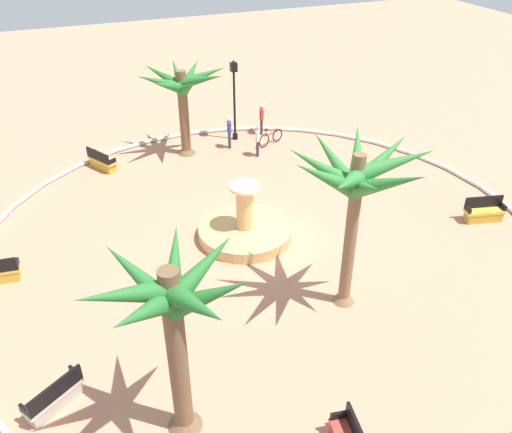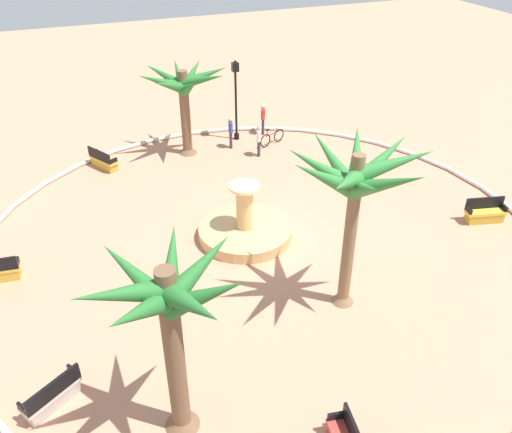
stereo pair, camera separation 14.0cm
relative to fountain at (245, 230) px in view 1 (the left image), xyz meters
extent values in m
plane|color=tan|center=(-0.50, 0.37, -0.32)|extent=(80.00, 80.00, 0.00)
torus|color=silver|center=(-0.50, 0.37, -0.22)|extent=(21.55, 21.55, 0.20)
cylinder|color=tan|center=(0.00, 0.00, -0.10)|extent=(3.59, 3.59, 0.45)
cylinder|color=teal|center=(0.00, 0.00, -0.13)|extent=(3.16, 3.16, 0.34)
cylinder|color=tan|center=(0.00, 0.00, 0.98)|extent=(0.65, 0.65, 1.71)
cylinder|color=#E0B370|center=(0.00, 0.00, 1.90)|extent=(1.15, 1.15, 0.12)
cylinder|color=brown|center=(4.39, 7.31, 2.16)|extent=(0.47, 0.47, 4.95)
cone|color=brown|center=(4.39, 7.31, -0.07)|extent=(0.89, 0.89, 0.50)
cone|color=#28702D|center=(5.33, 7.42, 4.38)|extent=(2.10, 0.79, 1.05)
cone|color=#28702D|center=(5.04, 7.93, 4.25)|extent=(1.86, 1.80, 1.29)
cone|color=#28702D|center=(4.10, 8.21, 4.35)|extent=(1.16, 2.12, 1.10)
cone|color=#28702D|center=(3.69, 7.78, 4.13)|extent=(1.95, 1.57, 1.49)
cone|color=#28702D|center=(3.57, 6.95, 4.22)|extent=(2.08, 1.33, 1.34)
cone|color=#28702D|center=(4.09, 6.52, 4.13)|extent=(1.21, 2.05, 1.49)
cone|color=#28702D|center=(4.91, 6.62, 4.16)|extent=(1.66, 1.93, 1.44)
cylinder|color=brown|center=(0.10, -8.12, 1.79)|extent=(0.48, 0.48, 4.23)
cone|color=brown|center=(0.10, -8.12, -0.07)|extent=(0.92, 0.92, 0.50)
cone|color=#28702D|center=(1.14, -8.12, 3.50)|extent=(2.28, 0.56, 1.33)
cone|color=#28702D|center=(0.89, -7.46, 3.48)|extent=(2.11, 1.88, 1.37)
cone|color=#28702D|center=(0.04, -7.12, 3.40)|extent=(0.68, 2.27, 1.50)
cone|color=#28702D|center=(-0.69, -7.39, 3.61)|extent=(2.07, 1.97, 1.14)
cone|color=#28702D|center=(-0.97, -8.00, 3.61)|extent=(2.35, 0.81, 1.12)
cone|color=#28702D|center=(-0.57, -8.89, 3.46)|extent=(1.90, 2.09, 1.40)
cone|color=#28702D|center=(0.04, -9.12, 3.42)|extent=(0.70, 2.28, 1.48)
cone|color=#28702D|center=(0.79, -8.91, 3.54)|extent=(1.93, 2.09, 1.27)
cylinder|color=brown|center=(-1.68, 4.67, 2.33)|extent=(0.38, 0.38, 5.30)
cone|color=brown|center=(-1.68, 4.67, -0.07)|extent=(0.73, 0.73, 0.50)
cone|color=#337F38|center=(-0.72, 4.60, 4.41)|extent=(2.25, 0.71, 1.63)
cone|color=#337F38|center=(-0.91, 5.40, 4.62)|extent=(2.05, 2.00, 1.25)
cone|color=#337F38|center=(-1.37, 5.60, 4.43)|extent=(1.23, 2.30, 1.59)
cone|color=#337F38|center=(-2.13, 5.54, 4.44)|extent=(1.51, 2.25, 1.58)
cone|color=#337F38|center=(-2.73, 4.94, 4.67)|extent=(2.38, 1.12, 1.16)
cone|color=#337F38|center=(-2.66, 4.36, 4.52)|extent=(2.34, 1.23, 1.43)
cone|color=#337F38|center=(-2.18, 3.78, 4.51)|extent=(1.60, 2.26, 1.45)
cone|color=#337F38|center=(-1.45, 3.73, 4.40)|extent=(1.08, 2.28, 1.64)
cone|color=#337F38|center=(-0.84, 4.13, 4.46)|extent=(2.20, 1.69, 1.54)
cube|color=beige|center=(7.39, 5.50, 0.13)|extent=(1.61, 1.29, 0.12)
cube|color=black|center=(7.27, 5.67, 0.43)|extent=(1.39, 0.94, 0.50)
cube|color=#B6ADA0|center=(7.39, 5.50, -0.13)|extent=(1.49, 1.19, 0.39)
cube|color=black|center=(8.02, 5.90, 0.27)|extent=(0.31, 0.42, 0.24)
cube|color=black|center=(6.76, 5.09, 0.27)|extent=(0.31, 0.42, 0.24)
cube|color=gold|center=(4.28, -7.95, 0.13)|extent=(1.23, 1.64, 0.12)
cube|color=black|center=(4.46, -7.84, 0.43)|extent=(0.87, 1.43, 0.50)
cube|color=gold|center=(4.28, -7.95, -0.13)|extent=(1.13, 1.51, 0.39)
cube|color=black|center=(4.65, -8.60, 0.27)|extent=(0.43, 0.29, 0.24)
cube|color=black|center=(3.90, -7.30, 0.27)|extent=(0.43, 0.29, 0.24)
cube|color=black|center=(0.89, 8.88, 0.27)|extent=(0.46, 0.15, 0.24)
cube|color=black|center=(8.13, -0.56, 0.27)|extent=(0.13, 0.46, 0.24)
cube|color=gold|center=(-9.39, 2.48, 0.13)|extent=(1.67, 0.86, 0.12)
cube|color=black|center=(-9.44, 2.28, 0.43)|extent=(1.58, 0.45, 0.50)
cube|color=gold|center=(-9.39, 2.48, -0.13)|extent=(1.54, 0.79, 0.39)
cube|color=black|center=(-10.12, 2.65, 0.27)|extent=(0.18, 0.46, 0.24)
cube|color=black|center=(-8.66, 2.31, 0.27)|extent=(0.18, 0.46, 0.24)
cylinder|color=black|center=(-2.79, -8.86, 1.51)|extent=(0.12, 0.12, 3.66)
cylinder|color=black|center=(-2.79, -8.86, -0.17)|extent=(0.28, 0.28, 0.30)
cube|color=black|center=(-2.79, -8.86, 3.56)|extent=(0.32, 0.32, 0.44)
sphere|color=#F2EDCC|center=(-2.79, -8.86, 3.56)|extent=(0.22, 0.22, 0.22)
cone|color=black|center=(-2.79, -8.86, 3.84)|extent=(0.20, 0.20, 0.18)
torus|color=black|center=(-4.75, -7.73, 0.04)|extent=(0.69, 0.33, 0.72)
torus|color=black|center=(-3.83, -7.34, 0.04)|extent=(0.69, 0.33, 0.72)
cylinder|color=#B21919|center=(-4.29, -7.53, 0.27)|extent=(0.89, 0.42, 0.05)
cylinder|color=#B21919|center=(-3.97, -7.40, 0.42)|extent=(0.04, 0.04, 0.30)
cube|color=black|center=(-3.97, -7.40, 0.59)|extent=(0.22, 0.17, 0.06)
cylinder|color=#B21919|center=(-4.70, -7.71, 0.41)|extent=(0.20, 0.42, 0.03)
cylinder|color=#33333D|center=(-4.39, -9.06, 0.12)|extent=(0.14, 0.14, 0.88)
cylinder|color=#33333D|center=(-4.31, -8.90, 0.12)|extent=(0.14, 0.14, 0.88)
cube|color=red|center=(-4.35, -8.98, 0.84)|extent=(0.33, 0.39, 0.56)
sphere|color=beige|center=(-4.35, -8.98, 1.24)|extent=(0.22, 0.22, 0.22)
cylinder|color=red|center=(-4.45, -9.18, 0.84)|extent=(0.09, 0.09, 0.53)
cylinder|color=red|center=(-4.26, -8.79, 0.84)|extent=(0.09, 0.09, 0.53)
cylinder|color=#33333D|center=(-2.18, -8.04, 0.11)|extent=(0.14, 0.14, 0.86)
cylinder|color=#33333D|center=(-2.13, -7.87, 0.11)|extent=(0.14, 0.14, 0.86)
cube|color=#2D4CA5|center=(-2.15, -7.95, 0.82)|extent=(0.28, 0.38, 0.56)
sphere|color=beige|center=(-2.15, -7.95, 1.22)|extent=(0.22, 0.22, 0.22)
cylinder|color=#2D4CA5|center=(-2.21, -8.17, 0.82)|extent=(0.09, 0.09, 0.53)
cylinder|color=#2D4CA5|center=(-2.10, -7.74, 0.82)|extent=(0.09, 0.09, 0.53)
cylinder|color=#33333D|center=(-3.18, -6.60, 0.09)|extent=(0.14, 0.14, 0.82)
cylinder|color=#33333D|center=(-3.10, -6.44, 0.09)|extent=(0.14, 0.14, 0.82)
cube|color=white|center=(-3.14, -6.52, 0.78)|extent=(0.33, 0.39, 0.56)
sphere|color=tan|center=(-3.14, -6.52, 1.18)|extent=(0.22, 0.22, 0.22)
cylinder|color=white|center=(-3.24, -6.72, 0.78)|extent=(0.09, 0.09, 0.53)
cylinder|color=white|center=(-3.05, -6.32, 0.78)|extent=(0.09, 0.09, 0.53)
camera|label=1|loc=(5.84, 15.80, 11.27)|focal=36.94mm
camera|label=2|loc=(5.71, 15.85, 11.27)|focal=36.94mm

